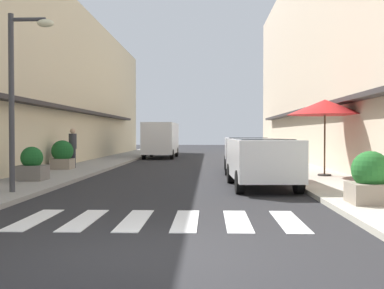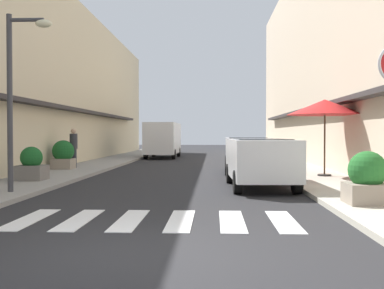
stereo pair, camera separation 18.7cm
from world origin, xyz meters
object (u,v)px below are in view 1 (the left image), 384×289
object	(u,v)px
parked_car_mid	(246,151)
pedestrian_walking_near	(73,147)
street_lamp	(20,81)
planter_midblock	(32,165)
planter_far	(62,155)
planter_corner	(371,179)
cafe_umbrella	(325,108)
delivery_van	(161,137)
parked_car_near	(262,157)

from	to	relation	value
parked_car_mid	pedestrian_walking_near	size ratio (longest dim) A/B	2.44
street_lamp	planter_midblock	bearing A→B (deg)	106.07
pedestrian_walking_near	planter_far	bearing A→B (deg)	-62.19
parked_car_mid	planter_midblock	xyz separation A→B (m)	(-7.29, -4.61, -0.32)
parked_car_mid	planter_corner	world-z (taller)	parked_car_mid
cafe_umbrella	delivery_van	bearing A→B (deg)	117.06
cafe_umbrella	planter_midblock	bearing A→B (deg)	-168.94
delivery_van	planter_corner	size ratio (longest dim) A/B	4.80
planter_far	pedestrian_walking_near	distance (m)	0.72
pedestrian_walking_near	planter_midblock	bearing A→B (deg)	-34.78
planter_corner	planter_far	size ratio (longest dim) A/B	0.92
parked_car_near	street_lamp	size ratio (longest dim) A/B	0.92
parked_car_mid	planter_midblock	bearing A→B (deg)	-147.72
parked_car_mid	planter_midblock	world-z (taller)	parked_car_mid
delivery_van	planter_corner	world-z (taller)	delivery_van
planter_midblock	pedestrian_walking_near	size ratio (longest dim) A/B	0.62
planter_far	pedestrian_walking_near	xyz separation A→B (m)	(0.27, 0.59, 0.31)
parked_car_mid	planter_far	bearing A→B (deg)	178.66
street_lamp	cafe_umbrella	xyz separation A→B (m)	(8.98, 4.96, -0.41)
planter_midblock	planter_far	distance (m)	4.82
delivery_van	street_lamp	xyz separation A→B (m)	(-1.63, -19.35, 1.56)
planter_corner	planter_far	xyz separation A→B (m)	(-9.72, 9.49, 0.08)
delivery_van	pedestrian_walking_near	size ratio (longest dim) A/B	3.12
parked_car_mid	delivery_van	distance (m)	12.66
planter_midblock	parked_car_mid	bearing A→B (deg)	32.28
parked_car_mid	planter_midblock	distance (m)	8.63
planter_corner	delivery_van	bearing A→B (deg)	107.65
parked_car_mid	pedestrian_walking_near	world-z (taller)	pedestrian_walking_near
parked_car_near	planter_midblock	world-z (taller)	parked_car_near
street_lamp	pedestrian_walking_near	bearing A→B (deg)	97.67
parked_car_near	planter_corner	xyz separation A→B (m)	(1.90, -3.77, -0.28)
parked_car_mid	pedestrian_walking_near	distance (m)	7.59
parked_car_mid	planter_far	distance (m)	7.83
parked_car_near	street_lamp	distance (m)	7.05
delivery_van	planter_midblock	size ratio (longest dim) A/B	5.00
parked_car_mid	pedestrian_walking_near	bearing A→B (deg)	174.13
cafe_umbrella	planter_corner	distance (m)	6.93
delivery_van	planter_far	world-z (taller)	delivery_van
cafe_umbrella	planter_midblock	size ratio (longest dim) A/B	2.51
street_lamp	planter_far	distance (m)	8.25
parked_car_mid	cafe_umbrella	size ratio (longest dim) A/B	1.56
parked_car_near	delivery_van	bearing A→B (deg)	105.51
planter_midblock	planter_far	xyz separation A→B (m)	(-0.53, 4.79, 0.12)
delivery_van	planter_far	size ratio (longest dim) A/B	4.43
planter_midblock	pedestrian_walking_near	bearing A→B (deg)	92.77
parked_car_near	parked_car_mid	size ratio (longest dim) A/B	1.00
parked_car_near	planter_corner	size ratio (longest dim) A/B	3.73
parked_car_mid	planter_midblock	size ratio (longest dim) A/B	3.90
delivery_van	cafe_umbrella	distance (m)	16.20
street_lamp	planter_far	size ratio (longest dim) A/B	3.73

